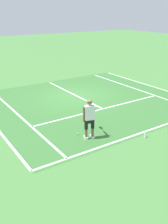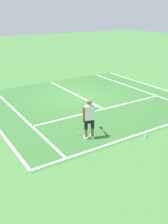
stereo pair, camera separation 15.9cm
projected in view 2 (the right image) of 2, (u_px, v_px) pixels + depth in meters
The scene contains 11 objects.
ground_plane at pixel (78, 96), 15.94m from camera, with size 80.00×80.00×0.00m, color #477F3D.
court_inner_surface at pixel (88, 101), 15.06m from camera, with size 10.98×10.03×0.00m, color #387033.
line_baseline at pixel (148, 131), 11.30m from camera, with size 10.98×0.10×0.01m, color white.
line_service at pixel (104, 109), 13.82m from camera, with size 8.23×0.10×0.01m, color white.
line_centre_service at pixel (74, 94), 16.32m from camera, with size 0.10×6.40×0.01m, color white.
line_singles_left at pixel (20, 115), 12.99m from camera, with size 0.10×9.63×0.01m, color white.
line_singles_right at pixel (139, 90), 17.12m from camera, with size 0.10×9.63×0.01m, color white.
line_doubles_right at pixel (153, 87), 17.81m from camera, with size 0.10×9.63×0.01m, color white.
tennis_player at pixel (89, 116), 10.34m from camera, with size 0.87×1.04×1.71m.
tennis_ball_near_feet at pixel (78, 134), 11.01m from camera, with size 0.07×0.07×0.07m, color #CCE02D.
water_bottle at pixel (145, 135), 10.67m from camera, with size 0.07×0.07×0.27m, color white.
Camera 2 is at (-7.86, -12.98, 5.01)m, focal length 41.08 mm.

